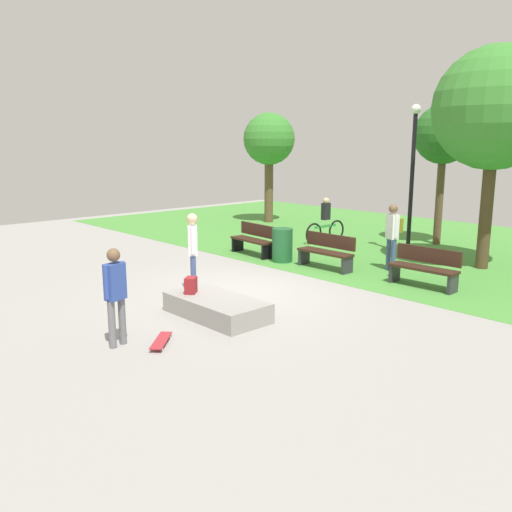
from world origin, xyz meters
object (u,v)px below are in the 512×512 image
object	(u,v)px
backpack_on_ledge	(191,285)
skater_watching	(193,247)
skateboard_by_ledge	(161,341)
skater_performing_trick	(115,290)
tree_young_birch	(495,109)
tree_broad_elm	(269,141)
concrete_ledge	(217,307)
cyclist_on_bicycle	(326,223)
park_bench_near_path	(425,267)
park_bench_far_left	(327,251)
lamp_post	(413,166)
pedestrian_with_backpack	(393,231)
tree_slender_maple	(444,136)
trash_bin	(282,245)
park_bench_by_oak	(254,239)

from	to	relation	value
backpack_on_ledge	skater_watching	distance (m)	1.45
backpack_on_ledge	skateboard_by_ledge	size ratio (longest dim) A/B	0.44
backpack_on_ledge	skater_performing_trick	bearing A→B (deg)	160.35
tree_young_birch	tree_broad_elm	distance (m)	10.13
concrete_ledge	tree_broad_elm	distance (m)	13.05
tree_young_birch	cyclist_on_bicycle	distance (m)	6.39
park_bench_near_path	park_bench_far_left	bearing A→B (deg)	-175.61
park_bench_near_path	backpack_on_ledge	bearing A→B (deg)	-113.07
lamp_post	pedestrian_with_backpack	world-z (taller)	lamp_post
concrete_ledge	tree_slender_maple	xyz separation A→B (m)	(-0.98, 10.07, 3.29)
concrete_ledge	park_bench_far_left	size ratio (longest dim) A/B	1.31
skater_watching	tree_young_birch	xyz separation A→B (m)	(3.27, 7.07, 3.05)
skateboard_by_ledge	tree_young_birch	xyz separation A→B (m)	(1.10, 9.35, 4.04)
tree_broad_elm	pedestrian_with_backpack	size ratio (longest dim) A/B	2.56
park_bench_far_left	skater_watching	bearing A→B (deg)	-96.80
skater_watching	tree_broad_elm	world-z (taller)	tree_broad_elm
skateboard_by_ledge	trash_bin	world-z (taller)	trash_bin
skateboard_by_ledge	park_bench_near_path	bearing A→B (deg)	80.86
trash_bin	park_bench_near_path	bearing A→B (deg)	6.35
park_bench_far_left	tree_slender_maple	distance (m)	6.16
park_bench_near_path	tree_young_birch	distance (m)	4.60
backpack_on_ledge	trash_bin	distance (m)	5.02
tree_young_birch	cyclist_on_bicycle	bearing A→B (deg)	-179.57
park_bench_near_path	park_bench_by_oak	distance (m)	5.38
tree_slender_maple	skater_performing_trick	bearing A→B (deg)	-85.05
skater_performing_trick	pedestrian_with_backpack	size ratio (longest dim) A/B	0.94
pedestrian_with_backpack	cyclist_on_bicycle	size ratio (longest dim) A/B	0.96
skater_performing_trick	park_bench_far_left	bearing A→B (deg)	100.45
skater_watching	skater_performing_trick	bearing A→B (deg)	-58.47
tree_slender_maple	trash_bin	size ratio (longest dim) A/B	4.76
lamp_post	cyclist_on_bicycle	world-z (taller)	lamp_post
park_bench_by_oak	cyclist_on_bicycle	bearing A→B (deg)	88.99
pedestrian_with_backpack	cyclist_on_bicycle	world-z (taller)	pedestrian_with_backpack
skater_performing_trick	park_bench_far_left	xyz separation A→B (m)	(-1.26, 6.85, -0.47)
concrete_ledge	lamp_post	distance (m)	8.22
backpack_on_ledge	tree_broad_elm	bearing A→B (deg)	0.15
tree_broad_elm	pedestrian_with_backpack	world-z (taller)	tree_broad_elm
backpack_on_ledge	skateboard_by_ledge	distance (m)	1.88
skater_performing_trick	skateboard_by_ledge	xyz separation A→B (m)	(0.43, 0.55, -0.89)
backpack_on_ledge	cyclist_on_bicycle	bearing A→B (deg)	-16.64
skateboard_by_ledge	park_bench_far_left	xyz separation A→B (m)	(-1.70, 6.30, 0.42)
backpack_on_ledge	skater_performing_trick	distance (m)	2.14
concrete_ledge	park_bench_far_left	bearing A→B (deg)	104.19
backpack_on_ledge	trash_bin	bearing A→B (deg)	-15.15
tree_broad_elm	trash_bin	size ratio (longest dim) A/B	4.74
skater_watching	park_bench_near_path	xyz separation A→B (m)	(3.22, 4.22, -0.57)
tree_slender_maple	trash_bin	xyz separation A→B (m)	(-1.60, -5.63, -3.01)
skateboard_by_ledge	tree_broad_elm	xyz separation A→B (m)	(-8.85, 11.13, 3.27)
park_bench_far_left	tree_young_birch	bearing A→B (deg)	47.56
skater_performing_trick	pedestrian_with_backpack	xyz separation A→B (m)	(0.06, 7.87, 0.10)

